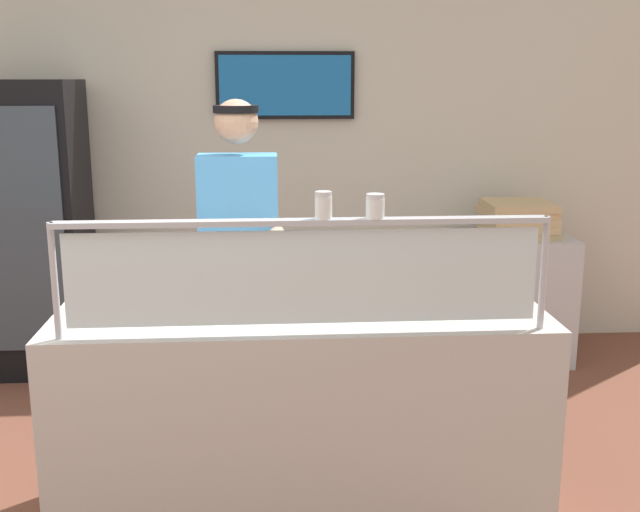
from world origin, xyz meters
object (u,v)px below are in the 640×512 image
worker_figure (240,256)px  parmesan_shaker (323,207)px  pizza_tray (257,302)px  pizza_box_stack (518,219)px  pizza_server (262,298)px  pepper_flake_shaker (375,208)px  drink_fridge (28,229)px

worker_figure → parmesan_shaker: bearing=-72.1°
pizza_tray → worker_figure: worker_figure is taller
pizza_box_stack → pizza_server: bearing=-131.6°
pepper_flake_shaker → drink_fridge: 2.98m
worker_figure → pizza_server: bearing=-81.0°
pizza_server → drink_fridge: bearing=124.9°
drink_fridge → pizza_tray: bearing=-52.2°
pizza_server → pizza_tray: bearing=134.9°
parmesan_shaker → pizza_tray: bearing=124.6°
pizza_server → pepper_flake_shaker: 0.67m
pizza_server → pizza_box_stack: 2.50m
pizza_box_stack → parmesan_shaker: bearing=-123.1°
worker_figure → pizza_box_stack: bearing=33.6°
pizza_tray → parmesan_shaker: (0.25, -0.36, 0.45)m
parmesan_shaker → worker_figure: (-0.33, 1.03, -0.41)m
parmesan_shaker → drink_fridge: size_ratio=0.05×
pizza_tray → drink_fridge: (-1.47, 1.89, -0.04)m
pepper_flake_shaker → drink_fridge: drink_fridge is taller
drink_fridge → pizza_box_stack: (3.15, -0.04, 0.03)m
pepper_flake_shaker → pizza_tray: bearing=140.3°
pizza_tray → pepper_flake_shaker: 0.71m
pepper_flake_shaker → worker_figure: worker_figure is taller
parmesan_shaker → pizza_box_stack: parmesan_shaker is taller
pizza_server → drink_fridge: drink_fridge is taller
pizza_tray → worker_figure: bearing=97.4°
pizza_server → parmesan_shaker: 0.59m
parmesan_shaker → worker_figure: size_ratio=0.06×
pepper_flake_shaker → drink_fridge: bearing=130.1°
pizza_tray → drink_fridge: size_ratio=0.22×
pizza_server → pepper_flake_shaker: size_ratio=3.21×
pizza_tray → pepper_flake_shaker: pepper_flake_shaker is taller
pizza_tray → parmesan_shaker: 0.62m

